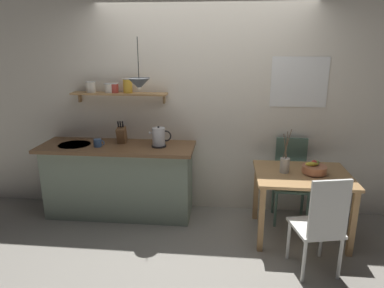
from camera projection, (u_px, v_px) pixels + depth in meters
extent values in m
plane|color=gray|center=(199.00, 230.00, 3.98)|extent=(14.00, 14.00, 0.00)
cube|color=silver|center=(220.00, 104.00, 4.20)|extent=(6.80, 0.10, 2.70)
cube|color=white|center=(299.00, 82.00, 3.98)|extent=(0.64, 0.01, 0.57)
cube|color=silver|center=(299.00, 82.00, 3.99)|extent=(0.58, 0.01, 0.51)
cube|color=gray|center=(120.00, 181.00, 4.26)|extent=(1.74, 0.52, 0.85)
cube|color=brown|center=(117.00, 147.00, 4.11)|extent=(1.83, 0.63, 0.04)
cylinder|color=#B7BABF|center=(74.00, 145.00, 4.14)|extent=(0.38, 0.38, 0.01)
cube|color=tan|center=(119.00, 94.00, 4.13)|extent=(1.15, 0.18, 0.02)
cube|color=#99754C|center=(80.00, 97.00, 4.27)|extent=(0.02, 0.06, 0.12)
cube|color=#99754C|center=(164.00, 98.00, 4.17)|extent=(0.02, 0.06, 0.12)
cylinder|color=beige|center=(90.00, 87.00, 4.14)|extent=(0.09, 0.09, 0.12)
cylinder|color=silver|center=(89.00, 82.00, 4.12)|extent=(0.09, 0.09, 0.01)
cylinder|color=beige|center=(92.00, 87.00, 4.14)|extent=(0.08, 0.08, 0.12)
cylinder|color=silver|center=(91.00, 82.00, 4.12)|extent=(0.09, 0.09, 0.01)
cylinder|color=beige|center=(109.00, 88.00, 4.12)|extent=(0.11, 0.11, 0.10)
cylinder|color=silver|center=(109.00, 84.00, 4.11)|extent=(0.12, 0.12, 0.01)
cylinder|color=#BC4238|center=(115.00, 88.00, 4.11)|extent=(0.09, 0.09, 0.10)
cylinder|color=silver|center=(115.00, 83.00, 4.10)|extent=(0.09, 0.09, 0.01)
cylinder|color=gold|center=(128.00, 86.00, 4.09)|extent=(0.11, 0.11, 0.16)
cylinder|color=silver|center=(127.00, 79.00, 4.07)|extent=(0.11, 0.11, 0.01)
cube|color=tan|center=(303.00, 175.00, 3.68)|extent=(0.99, 0.79, 0.03)
cube|color=tan|center=(261.00, 220.00, 3.49)|extent=(0.06, 0.06, 0.70)
cube|color=tan|center=(353.00, 224.00, 3.41)|extent=(0.06, 0.06, 0.70)
cube|color=tan|center=(256.00, 192.00, 4.15)|extent=(0.06, 0.06, 0.70)
cube|color=tan|center=(333.00, 195.00, 4.06)|extent=(0.06, 0.06, 0.70)
cube|color=white|center=(315.00, 228.00, 3.18)|extent=(0.48, 0.49, 0.03)
cube|color=white|center=(329.00, 210.00, 2.92)|extent=(0.35, 0.10, 0.53)
cylinder|color=white|center=(321.00, 238.00, 3.43)|extent=(0.03, 0.03, 0.41)
cylinder|color=white|center=(288.00, 240.00, 3.39)|extent=(0.03, 0.03, 0.41)
cylinder|color=white|center=(340.00, 259.00, 3.10)|extent=(0.03, 0.03, 0.41)
cylinder|color=white|center=(304.00, 262.00, 3.06)|extent=(0.03, 0.03, 0.41)
cube|color=#4C6B5B|center=(291.00, 186.00, 4.08)|extent=(0.43, 0.42, 0.03)
cube|color=#4C6B5B|center=(291.00, 159.00, 4.18)|extent=(0.36, 0.04, 0.52)
cylinder|color=#4C6B5B|center=(276.00, 210.00, 4.00)|extent=(0.03, 0.03, 0.43)
cylinder|color=#4C6B5B|center=(307.00, 212.00, 3.95)|extent=(0.03, 0.03, 0.43)
cylinder|color=#4C6B5B|center=(273.00, 197.00, 4.33)|extent=(0.03, 0.03, 0.43)
cylinder|color=#4C6B5B|center=(302.00, 199.00, 4.28)|extent=(0.03, 0.03, 0.43)
cylinder|color=#BC704C|center=(314.00, 173.00, 3.66)|extent=(0.11, 0.11, 0.01)
cylinder|color=#BC704C|center=(314.00, 169.00, 3.65)|extent=(0.25, 0.25, 0.07)
ellipsoid|color=yellow|center=(312.00, 164.00, 3.64)|extent=(0.15, 0.08, 0.04)
sphere|color=red|center=(314.00, 163.00, 3.66)|extent=(0.06, 0.06, 0.06)
sphere|color=#8EA84C|center=(316.00, 163.00, 3.67)|extent=(0.06, 0.06, 0.06)
cylinder|color=#B7B2A8|center=(285.00, 165.00, 3.68)|extent=(0.10, 0.10, 0.16)
cylinder|color=brown|center=(285.00, 146.00, 3.63)|extent=(0.06, 0.01, 0.26)
cylinder|color=brown|center=(287.00, 145.00, 3.61)|extent=(0.01, 0.03, 0.29)
cylinder|color=brown|center=(287.00, 144.00, 3.62)|extent=(0.08, 0.02, 0.31)
cylinder|color=black|center=(159.00, 146.00, 4.05)|extent=(0.17, 0.17, 0.02)
cylinder|color=silver|center=(159.00, 137.00, 4.02)|extent=(0.15, 0.15, 0.20)
sphere|color=black|center=(158.00, 127.00, 3.99)|extent=(0.02, 0.02, 0.02)
cone|color=silver|center=(151.00, 133.00, 4.02)|extent=(0.04, 0.04, 0.04)
torus|color=black|center=(166.00, 136.00, 4.01)|extent=(0.13, 0.02, 0.13)
cube|color=brown|center=(122.00, 135.00, 4.17)|extent=(0.10, 0.15, 0.20)
cylinder|color=black|center=(118.00, 124.00, 4.11)|extent=(0.02, 0.04, 0.08)
cylinder|color=black|center=(120.00, 124.00, 4.11)|extent=(0.02, 0.04, 0.08)
cylinder|color=black|center=(123.00, 124.00, 4.11)|extent=(0.02, 0.04, 0.08)
cylinder|color=#3D5B89|center=(98.00, 143.00, 4.04)|extent=(0.09, 0.09, 0.09)
torus|color=#3D5B89|center=(102.00, 143.00, 4.03)|extent=(0.06, 0.01, 0.06)
cylinder|color=black|center=(138.00, 58.00, 3.71)|extent=(0.01, 0.01, 0.43)
cone|color=#4C5156|center=(139.00, 84.00, 3.79)|extent=(0.24, 0.24, 0.12)
sphere|color=white|center=(139.00, 87.00, 3.80)|extent=(0.04, 0.04, 0.04)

